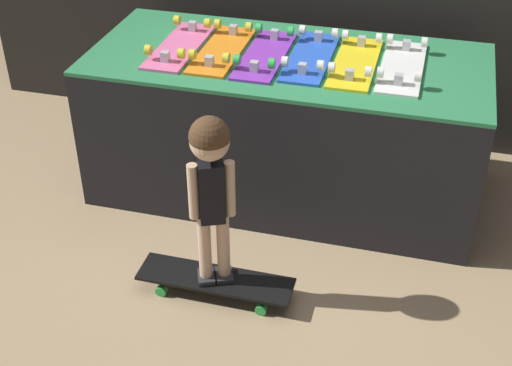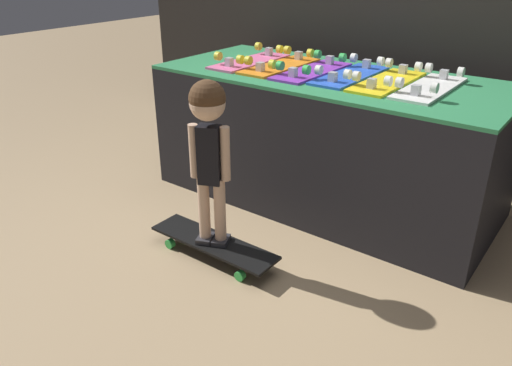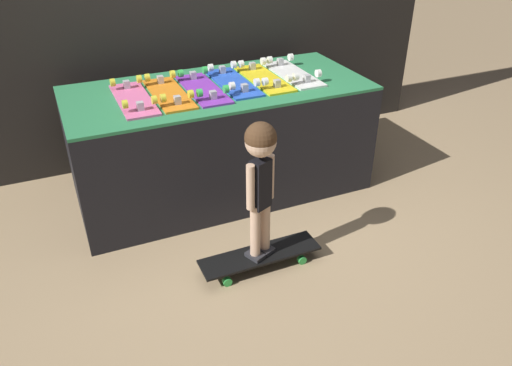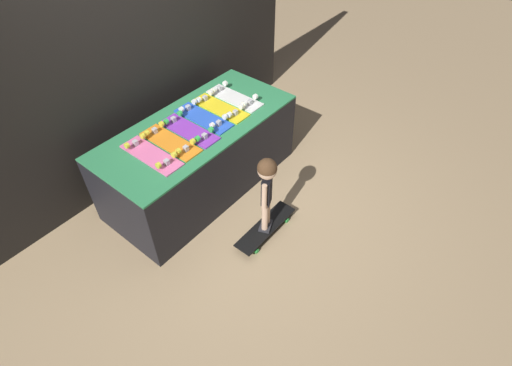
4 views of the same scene
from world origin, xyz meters
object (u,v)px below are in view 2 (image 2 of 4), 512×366
object	(u,v)px
skateboard_orange_on_rack	(280,64)
skateboard_on_floor	(213,244)
skateboard_pink_on_rack	(250,60)
skateboard_yellow_on_rack	(388,80)
child	(209,133)
skateboard_purple_on_rack	(312,70)
skateboard_blue_on_rack	(350,74)
skateboard_white_on_rack	(430,86)

from	to	relation	value
skateboard_orange_on_rack	skateboard_on_floor	world-z (taller)	skateboard_orange_on_rack
skateboard_pink_on_rack	skateboard_yellow_on_rack	world-z (taller)	same
skateboard_orange_on_rack	child	world-z (taller)	child
skateboard_purple_on_rack	skateboard_blue_on_rack	distance (m)	0.23
skateboard_blue_on_rack	skateboard_yellow_on_rack	xyz separation A→B (m)	(0.23, -0.01, 0.00)
skateboard_pink_on_rack	skateboard_purple_on_rack	world-z (taller)	same
skateboard_blue_on_rack	skateboard_yellow_on_rack	world-z (taller)	same
skateboard_white_on_rack	child	xyz separation A→B (m)	(-0.69, -0.97, -0.13)
skateboard_white_on_rack	skateboard_blue_on_rack	bearing A→B (deg)	179.87
skateboard_blue_on_rack	skateboard_purple_on_rack	bearing A→B (deg)	-170.79
skateboard_yellow_on_rack	skateboard_purple_on_rack	bearing A→B (deg)	-176.44
skateboard_blue_on_rack	skateboard_on_floor	xyz separation A→B (m)	(-0.23, -0.97, -0.74)
skateboard_pink_on_rack	skateboard_white_on_rack	distance (m)	1.16
skateboard_orange_on_rack	skateboard_on_floor	size ratio (longest dim) A/B	0.86
skateboard_on_floor	child	bearing A→B (deg)	180.00
skateboard_white_on_rack	skateboard_on_floor	world-z (taller)	skateboard_white_on_rack
skateboard_orange_on_rack	child	size ratio (longest dim) A/B	0.75
skateboard_blue_on_rack	skateboard_white_on_rack	size ratio (longest dim) A/B	1.00
child	skateboard_orange_on_rack	bearing A→B (deg)	81.09
skateboard_purple_on_rack	skateboard_orange_on_rack	bearing A→B (deg)	178.92
skateboard_blue_on_rack	skateboard_on_floor	distance (m)	1.24
skateboard_pink_on_rack	skateboard_blue_on_rack	size ratio (longest dim) A/B	1.00
skateboard_pink_on_rack	skateboard_white_on_rack	size ratio (longest dim) A/B	1.00
skateboard_on_floor	child	distance (m)	0.61
skateboard_orange_on_rack	skateboard_blue_on_rack	xyz separation A→B (m)	(0.46, 0.03, 0.00)
child	skateboard_yellow_on_rack	bearing A→B (deg)	41.38
skateboard_purple_on_rack	skateboard_pink_on_rack	bearing A→B (deg)	-179.70
skateboard_pink_on_rack	skateboard_blue_on_rack	world-z (taller)	same
skateboard_on_floor	skateboard_orange_on_rack	bearing A→B (deg)	104.23
skateboard_blue_on_rack	skateboard_yellow_on_rack	distance (m)	0.23
child	skateboard_purple_on_rack	bearing A→B (deg)	67.21
skateboard_purple_on_rack	child	xyz separation A→B (m)	(0.01, -0.93, -0.13)
skateboard_white_on_rack	skateboard_on_floor	bearing A→B (deg)	-125.45
skateboard_pink_on_rack	skateboard_white_on_rack	xyz separation A→B (m)	(1.16, 0.04, 0.00)
skateboard_orange_on_rack	skateboard_blue_on_rack	world-z (taller)	same
skateboard_purple_on_rack	skateboard_on_floor	xyz separation A→B (m)	(0.01, -0.93, -0.74)
skateboard_orange_on_rack	skateboard_yellow_on_rack	distance (m)	0.69
child	skateboard_on_floor	bearing A→B (deg)	-23.14
skateboard_yellow_on_rack	skateboard_white_on_rack	xyz separation A→B (m)	(0.23, 0.01, 0.00)
skateboard_purple_on_rack	skateboard_blue_on_rack	bearing A→B (deg)	9.21
skateboard_on_floor	skateboard_yellow_on_rack	bearing A→B (deg)	64.52
skateboard_yellow_on_rack	skateboard_on_floor	size ratio (longest dim) A/B	0.86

